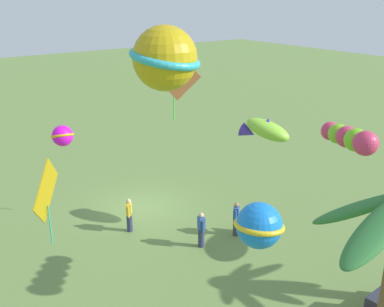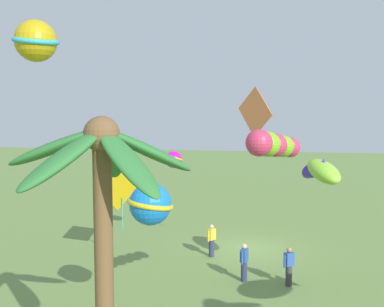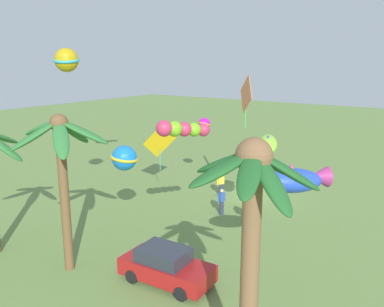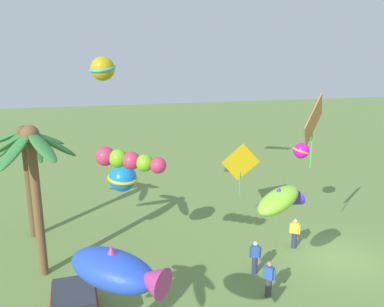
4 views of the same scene
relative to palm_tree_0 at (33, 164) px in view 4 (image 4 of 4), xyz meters
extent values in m
plane|color=olive|center=(-2.11, -13.98, -5.25)|extent=(120.00, 120.00, 0.00)
cylinder|color=brown|center=(-0.01, 0.00, -1.99)|extent=(0.40, 0.40, 6.53)
ellipsoid|color=#2D7033|center=(1.02, 0.08, 0.99)|extent=(2.21, 0.80, 1.02)
ellipsoid|color=#2D7033|center=(0.45, 0.84, 0.84)|extent=(1.52, 2.10, 1.31)
ellipsoid|color=#2D7033|center=(-0.77, 0.52, 0.77)|extent=(1.98, 1.64, 1.44)
ellipsoid|color=#2D7033|center=(-0.85, -0.54, 0.90)|extent=(2.11, 1.66, 1.19)
ellipsoid|color=#2D7033|center=(0.20, -0.89, 0.75)|extent=(1.06, 2.05, 1.48)
sphere|color=brown|center=(-0.01, 0.00, 1.28)|extent=(0.77, 0.77, 0.77)
cylinder|color=brown|center=(4.21, 0.94, -2.36)|extent=(0.40, 0.40, 5.79)
ellipsoid|color=#2D7033|center=(5.23, 1.01, 0.26)|extent=(2.17, 0.75, 1.00)
ellipsoid|color=#2D7033|center=(4.68, 1.84, 0.25)|extent=(1.52, 2.16, 1.03)
ellipsoid|color=#2D7033|center=(3.55, 1.59, 0.08)|extent=(1.85, 1.83, 1.35)
ellipsoid|color=#2D7033|center=(3.51, 0.48, -0.05)|extent=(1.88, 1.52, 1.58)
ellipsoid|color=#2D7033|center=(4.46, -0.02, 0.19)|extent=(1.12, 2.17, 1.14)
sphere|color=brown|center=(4.21, 0.94, 0.54)|extent=(0.77, 0.77, 0.77)
cube|color=#282D38|center=(-4.12, -1.55, -4.02)|extent=(2.11, 1.62, 0.56)
cylinder|color=black|center=(-3.02, -2.27, -4.95)|extent=(0.61, 0.22, 0.60)
cylinder|color=black|center=(-3.12, -0.71, -4.95)|extent=(0.61, 0.22, 0.60)
cylinder|color=#2D3351|center=(-0.45, -12.31, -4.83)|extent=(0.26, 0.26, 0.84)
cube|color=yellow|center=(-0.45, -12.31, -4.14)|extent=(0.40, 0.44, 0.54)
sphere|color=beige|center=(-0.45, -12.31, -3.77)|extent=(0.21, 0.21, 0.21)
cylinder|color=yellow|center=(-0.32, -12.11, -4.19)|extent=(0.09, 0.09, 0.52)
cylinder|color=yellow|center=(-0.58, -12.50, -4.19)|extent=(0.09, 0.09, 0.52)
cylinder|color=#38383D|center=(-4.08, -9.24, -4.83)|extent=(0.26, 0.26, 0.84)
cube|color=#2D519E|center=(-4.08, -9.24, -4.14)|extent=(0.44, 0.42, 0.54)
sphere|color=#A37556|center=(-4.08, -9.24, -3.77)|extent=(0.21, 0.21, 0.21)
cylinder|color=#2D519E|center=(-3.90, -9.09, -4.19)|extent=(0.09, 0.09, 0.52)
cylinder|color=#2D519E|center=(-4.25, -9.39, -4.19)|extent=(0.09, 0.09, 0.52)
cylinder|color=#2D3351|center=(-2.27, -9.38, -4.83)|extent=(0.26, 0.26, 0.84)
cube|color=#2D519E|center=(-2.27, -9.38, -4.14)|extent=(0.33, 0.43, 0.54)
sphere|color=beige|center=(-2.27, -9.38, -3.77)|extent=(0.21, 0.21, 0.21)
cylinder|color=#2D519E|center=(-2.20, -9.16, -4.19)|extent=(0.09, 0.09, 0.52)
cylinder|color=#2D519E|center=(-2.34, -9.60, -4.19)|extent=(0.09, 0.09, 0.52)
ellipsoid|color=blue|center=(-8.86, -2.87, -0.35)|extent=(2.48, 2.56, 0.98)
cone|color=#AD3277|center=(-9.57, -3.66, -0.29)|extent=(1.08, 1.08, 0.79)
cone|color=#AD3277|center=(-8.86, -2.87, 0.04)|extent=(0.66, 0.66, 0.48)
ellipsoid|color=#88CE35|center=(-5.30, -8.85, -0.50)|extent=(1.73, 2.27, 1.19)
cone|color=#462EB7|center=(-4.94, -9.64, -0.73)|extent=(0.87, 0.94, 0.76)
cone|color=#462EB7|center=(-5.30, -8.85, -0.18)|extent=(0.51, 0.51, 0.40)
sphere|color=blue|center=(0.07, -3.75, -0.95)|extent=(1.25, 1.25, 1.25)
torus|color=gold|center=(0.07, -3.75, -0.95)|extent=(1.88, 1.87, 0.38)
cube|color=#BB950E|center=(3.52, -10.73, -1.62)|extent=(1.54, 1.83, 2.34)
cylinder|color=#30B399|center=(3.52, -10.73, -2.96)|extent=(0.05, 0.05, 1.53)
sphere|color=#C93158|center=(-3.12, -2.96, 0.94)|extent=(0.71, 0.71, 0.71)
sphere|color=#6DBF1E|center=(-3.33, -3.41, 0.89)|extent=(0.69, 0.69, 0.69)
sphere|color=#C93158|center=(-3.53, -3.87, 0.83)|extent=(0.66, 0.66, 0.66)
sphere|color=#6DBF1E|center=(-3.74, -4.32, 0.77)|extent=(0.63, 0.63, 0.63)
sphere|color=#C93158|center=(-3.94, -4.77, 0.71)|extent=(0.60, 0.60, 0.60)
sphere|color=#E412DA|center=(1.75, -13.59, -0.67)|extent=(0.87, 0.87, 0.87)
torus|color=gold|center=(1.75, -13.59, -0.67)|extent=(1.13, 1.11, 0.40)
cube|color=#CE713A|center=(-2.50, -11.67, 1.79)|extent=(1.64, 1.73, 2.30)
cylinder|color=#3DD642|center=(-2.50, -11.67, 0.46)|extent=(0.05, 0.05, 1.52)
sphere|color=#B79811|center=(3.29, -3.20, 3.78)|extent=(1.20, 1.20, 1.20)
torus|color=#30A8B5|center=(3.29, -3.20, 3.78)|extent=(1.86, 1.86, 0.38)
camera|label=1|loc=(7.73, 3.80, 4.94)|focal=42.01mm
camera|label=2|loc=(-3.69, 8.79, 1.72)|focal=41.99mm
camera|label=3|loc=(-13.73, 10.24, 3.78)|focal=37.63mm
camera|label=4|loc=(-17.55, -2.69, 4.69)|focal=37.50mm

